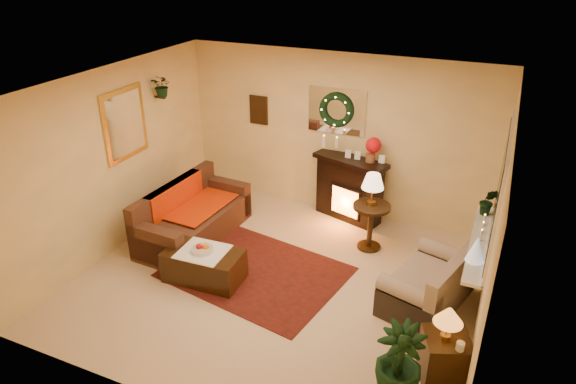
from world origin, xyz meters
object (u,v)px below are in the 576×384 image
at_px(fireplace, 349,187).
at_px(side_table_round, 370,228).
at_px(loveseat, 429,274).
at_px(sofa, 194,212).
at_px(end_table_square, 444,359).
at_px(coffee_table, 204,266).

height_order(fireplace, side_table_round, fireplace).
bearing_deg(loveseat, side_table_round, 152.20).
bearing_deg(fireplace, sofa, -124.62).
bearing_deg(sofa, fireplace, 41.44).
bearing_deg(side_table_round, end_table_square, -57.59).
bearing_deg(end_table_square, fireplace, 123.55).
distance_m(fireplace, end_table_square, 3.51).
xyz_separation_m(sofa, loveseat, (3.49, -0.19, -0.01)).
xyz_separation_m(fireplace, end_table_square, (1.93, -2.92, -0.28)).
bearing_deg(fireplace, loveseat, -30.51).
bearing_deg(end_table_square, loveseat, 107.36).
height_order(sofa, end_table_square, sofa).
bearing_deg(fireplace, coffee_table, -99.78).
relative_size(end_table_square, coffee_table, 0.53).
relative_size(fireplace, coffee_table, 1.04).
relative_size(sofa, loveseat, 1.49).
relative_size(loveseat, coffee_table, 1.27).
distance_m(loveseat, end_table_square, 1.27).
height_order(loveseat, end_table_square, loveseat).
height_order(end_table_square, coffee_table, end_table_square).
bearing_deg(end_table_square, coffee_table, 170.72).
height_order(fireplace, loveseat, fireplace).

